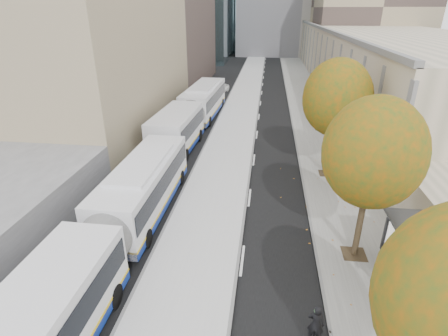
% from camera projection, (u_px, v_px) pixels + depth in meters
% --- Properties ---
extents(bus_platform, '(4.25, 150.00, 0.15)m').
position_uv_depth(bus_platform, '(238.00, 118.00, 37.29)').
color(bus_platform, silver).
rests_on(bus_platform, ground).
extents(sidewalk, '(4.75, 150.00, 0.08)m').
position_uv_depth(sidewalk, '(314.00, 121.00, 36.41)').
color(sidewalk, gray).
rests_on(sidewalk, ground).
extents(building_tan, '(18.00, 92.00, 8.00)m').
position_uv_depth(building_tan, '(366.00, 52.00, 59.68)').
color(building_tan, tan).
rests_on(building_tan, ground).
extents(bus_shelter, '(1.90, 4.40, 2.53)m').
position_uv_depth(bus_shelter, '(429.00, 248.00, 13.64)').
color(bus_shelter, '#383A3F').
rests_on(bus_shelter, sidewalk).
extents(tree_c, '(4.20, 4.20, 7.28)m').
position_uv_depth(tree_c, '(373.00, 153.00, 14.44)').
color(tree_c, black).
rests_on(tree_c, sidewalk).
extents(tree_d, '(4.40, 4.40, 7.60)m').
position_uv_depth(tree_d, '(337.00, 98.00, 22.48)').
color(tree_d, black).
rests_on(tree_d, sidewalk).
extents(bus_near, '(2.71, 17.55, 2.92)m').
position_uv_depth(bus_near, '(116.00, 224.00, 16.17)').
color(bus_near, silver).
rests_on(bus_near, ground).
extents(bus_far, '(3.63, 19.37, 3.21)m').
position_uv_depth(bus_far, '(194.00, 111.00, 33.65)').
color(bus_far, silver).
rests_on(bus_far, ground).
extents(cyclist, '(0.77, 1.57, 1.94)m').
position_uv_depth(cyclist, '(314.00, 334.00, 11.77)').
color(cyclist, black).
rests_on(cyclist, ground).
extents(distant_car, '(2.29, 3.80, 1.21)m').
position_uv_depth(distant_car, '(221.00, 88.00, 48.74)').
color(distant_car, white).
rests_on(distant_car, ground).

